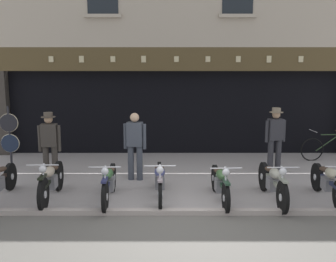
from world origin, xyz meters
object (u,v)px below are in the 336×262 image
(shopkeeper_center, at_px, (136,143))
(advert_board_near, at_px, (262,101))
(salesman_right, at_px, (276,137))
(tyre_sign_pole, at_px, (10,134))
(motorcycle_center_right, at_px, (221,183))
(motorcycle_left, at_px, (52,180))
(motorcycle_center_left, at_px, (110,182))
(leaning_bicycle, at_px, (331,148))
(motorcycle_center, at_px, (160,180))
(motorcycle_right, at_px, (274,182))
(motorcycle_far_right, at_px, (329,182))
(salesman_left, at_px, (50,142))

(shopkeeper_center, height_order, advert_board_near, advert_board_near)
(salesman_right, xyz_separation_m, tyre_sign_pole, (-7.11, 0.41, -0.00))
(motorcycle_center_right, bearing_deg, tyre_sign_pole, -29.02)
(motorcycle_left, height_order, advert_board_near, advert_board_near)
(motorcycle_center_left, distance_m, shopkeeper_center, 1.71)
(tyre_sign_pole, distance_m, leaning_bicycle, 9.16)
(advert_board_near, bearing_deg, tyre_sign_pole, -165.26)
(motorcycle_center, xyz_separation_m, motorcycle_right, (2.37, -0.18, 0.01))
(motorcycle_center_left, relative_size, advert_board_near, 2.02)
(motorcycle_center, relative_size, salesman_right, 1.19)
(salesman_right, bearing_deg, motorcycle_center_right, 41.16)
(motorcycle_right, height_order, motorcycle_far_right, motorcycle_right)
(motorcycle_left, xyz_separation_m, motorcycle_far_right, (5.83, -0.04, -0.01))
(motorcycle_left, xyz_separation_m, motorcycle_right, (4.66, -0.08, -0.01))
(motorcycle_right, height_order, salesman_right, salesman_right)
(tyre_sign_pole, relative_size, leaning_bicycle, 0.96)
(motorcycle_right, xyz_separation_m, motorcycle_far_right, (1.18, 0.04, -0.01))
(motorcycle_center_right, xyz_separation_m, shopkeeper_center, (-1.90, 1.58, 0.52))
(advert_board_near, height_order, leaning_bicycle, advert_board_near)
(motorcycle_center, relative_size, salesman_left, 1.22)
(salesman_left, bearing_deg, motorcycle_center_left, 131.91)
(leaning_bicycle, bearing_deg, motorcycle_left, 110.54)
(advert_board_near, bearing_deg, leaning_bicycle, -29.10)
(tyre_sign_pole, height_order, advert_board_near, advert_board_near)
(motorcycle_center_left, distance_m, motorcycle_right, 3.43)
(motorcycle_left, height_order, motorcycle_right, motorcycle_left)
(leaning_bicycle, bearing_deg, motorcycle_far_right, 152.91)
(motorcycle_center, relative_size, motorcycle_center_right, 1.04)
(motorcycle_right, distance_m, salesman_right, 2.41)
(motorcycle_center_left, height_order, motorcycle_center, motorcycle_center_left)
(motorcycle_center_right, bearing_deg, shopkeeper_center, -42.21)
(motorcycle_center_right, relative_size, salesman_right, 1.14)
(salesman_left, bearing_deg, leaning_bicycle, -169.39)
(motorcycle_center_right, xyz_separation_m, leaning_bicycle, (3.70, 3.56, -0.04))
(salesman_right, distance_m, leaning_bicycle, 2.44)
(shopkeeper_center, relative_size, tyre_sign_pole, 0.98)
(salesman_right, distance_m, advert_board_near, 2.43)
(motorcycle_far_right, distance_m, advert_board_near, 4.73)
(shopkeeper_center, bearing_deg, motorcycle_center, 121.80)
(salesman_right, height_order, leaning_bicycle, salesman_right)
(motorcycle_center_right, relative_size, advert_board_near, 2.01)
(motorcycle_center_left, height_order, shopkeeper_center, shopkeeper_center)
(motorcycle_center_left, relative_size, salesman_left, 1.18)
(shopkeeper_center, bearing_deg, motorcycle_center_left, 82.22)
(motorcycle_center_right, xyz_separation_m, motorcycle_right, (1.10, 0.00, 0.02))
(motorcycle_left, relative_size, tyre_sign_pole, 1.16)
(motorcycle_center_left, relative_size, tyre_sign_pole, 1.15)
(motorcycle_right, xyz_separation_m, shopkeeper_center, (-3.00, 1.57, 0.50))
(motorcycle_center, bearing_deg, motorcycle_center_left, 7.92)
(salesman_right, bearing_deg, leaning_bicycle, -158.81)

